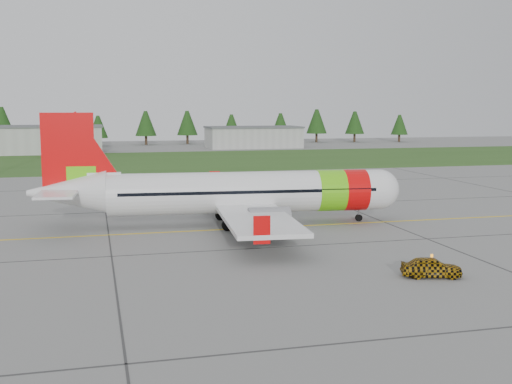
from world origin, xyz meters
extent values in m
plane|color=gray|center=(0.00, 0.00, 0.00)|extent=(320.00, 320.00, 0.00)
cylinder|color=white|center=(-2.57, 9.89, 2.97)|extent=(25.12, 5.75, 3.74)
sphere|color=white|center=(9.84, 8.88, 2.97)|extent=(3.74, 3.74, 3.74)
cone|color=white|center=(-18.32, 11.18, 3.30)|extent=(6.99, 4.27, 3.74)
cube|color=black|center=(10.13, 8.86, 3.30)|extent=(1.73, 2.61, 0.54)
cylinder|color=#66D810|center=(5.07, 9.27, 2.97)|extent=(2.79, 4.01, 3.82)
cylinder|color=red|center=(7.36, 9.08, 2.97)|extent=(2.41, 3.97, 3.82)
cube|color=white|center=(-3.05, 9.93, 1.92)|extent=(7.75, 30.98, 0.34)
cube|color=red|center=(-2.76, 25.19, 2.44)|extent=(1.16, 0.27, 1.92)
cube|color=red|center=(-5.24, -5.17, 2.44)|extent=(1.16, 0.27, 1.92)
cylinder|color=gray|center=(-1.19, 15.07, 1.39)|extent=(3.60, 2.29, 2.01)
cylinder|color=gray|center=(-2.05, 4.57, 1.39)|extent=(3.60, 2.29, 2.01)
cube|color=red|center=(-18.13, 11.17, 6.51)|extent=(4.42, 0.70, 7.28)
cube|color=#66D810|center=(-17.08, 11.08, 4.41)|extent=(2.51, 0.60, 2.30)
cube|color=white|center=(-18.80, 11.22, 3.54)|extent=(3.95, 11.23, 0.21)
cylinder|color=slate|center=(7.93, 9.03, 0.67)|extent=(0.17, 0.17, 1.34)
cylinder|color=black|center=(7.93, 9.03, 0.33)|extent=(0.67, 0.32, 0.65)
cylinder|color=slate|center=(-3.78, 12.68, 0.91)|extent=(0.21, 0.21, 1.82)
cylinder|color=black|center=(-4.17, 12.71, 0.50)|extent=(1.03, 0.51, 1.00)
cylinder|color=slate|center=(-4.22, 7.34, 0.91)|extent=(0.21, 0.21, 1.82)
cylinder|color=black|center=(-4.60, 7.37, 0.50)|extent=(1.03, 0.51, 1.00)
imported|color=#CB900B|center=(4.33, -10.68, 1.88)|extent=(1.65, 1.81, 3.76)
imported|color=silver|center=(-17.13, 54.79, 2.03)|extent=(1.53, 1.46, 4.07)
cube|color=#30561E|center=(0.00, 82.00, 0.01)|extent=(320.00, 50.00, 0.03)
cube|color=gold|center=(0.00, 8.00, 0.01)|extent=(120.00, 0.25, 0.02)
cube|color=#A8A8A3|center=(-30.00, 110.00, 3.00)|extent=(32.00, 14.00, 6.00)
cube|color=#A8A8A3|center=(25.00, 118.00, 2.60)|extent=(24.00, 12.00, 5.20)
camera|label=1|loc=(-16.04, -46.00, 10.61)|focal=45.00mm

